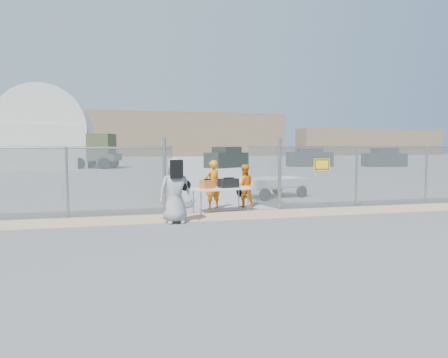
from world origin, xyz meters
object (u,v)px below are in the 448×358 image
object	(u,v)px
folding_table	(221,200)
security_worker_right	(244,186)
security_worker_left	(213,185)
visitor	(175,190)
utility_trailer	(272,187)

from	to	relation	value
folding_table	security_worker_right	bearing A→B (deg)	29.11
folding_table	security_worker_left	bearing A→B (deg)	86.39
security_worker_left	visitor	world-z (taller)	visitor
folding_table	visitor	xyz separation A→B (m)	(-1.76, -1.63, 0.54)
security_worker_left	visitor	distance (m)	2.89
folding_table	security_worker_right	xyz separation A→B (m)	(1.11, 0.96, 0.36)
security_worker_left	utility_trailer	size ratio (longest dim) A/B	0.47
security_worker_left	utility_trailer	world-z (taller)	security_worker_left
security_worker_right	utility_trailer	bearing A→B (deg)	-126.89
security_worker_right	visitor	xyz separation A→B (m)	(-2.87, -2.59, 0.17)
security_worker_right	visitor	bearing A→B (deg)	43.48
security_worker_left	utility_trailer	bearing A→B (deg)	-162.89
security_worker_left	visitor	size ratio (longest dim) A/B	0.91
security_worker_right	utility_trailer	xyz separation A→B (m)	(2.04, 2.59, -0.33)
security_worker_left	folding_table	bearing A→B (deg)	74.59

